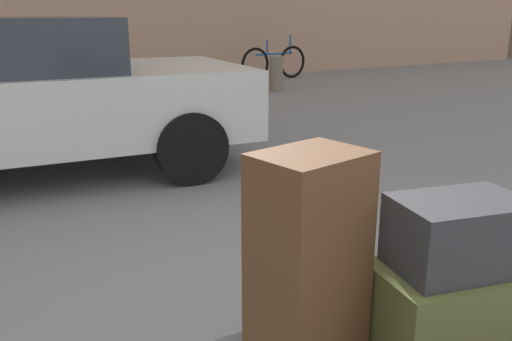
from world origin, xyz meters
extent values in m
cylinder|color=black|center=(0.40, 0.29, 0.12)|extent=(0.24, 0.06, 0.24)
cube|color=#4C5128|center=(0.14, 0.03, 0.48)|extent=(0.59, 0.42, 0.29)
cube|color=#51331E|center=(-0.34, 0.22, 0.70)|extent=(0.40, 0.33, 0.71)
cube|color=#2D2D33|center=(0.14, 0.03, 0.75)|extent=(0.49, 0.37, 0.25)
cube|color=silver|center=(-0.93, 4.13, 0.64)|extent=(4.41, 2.08, 0.64)
cylinder|color=black|center=(0.54, 4.89, 0.32)|extent=(0.65, 0.26, 0.64)
cylinder|color=black|center=(0.43, 3.19, 0.32)|extent=(0.65, 0.26, 0.64)
torus|color=black|center=(4.38, 9.30, 0.36)|extent=(0.72, 0.15, 0.72)
torus|color=black|center=(5.41, 9.43, 0.36)|extent=(0.72, 0.15, 0.72)
cylinder|color=#194C8C|center=(4.90, 9.36, 0.56)|extent=(1.00, 0.17, 0.04)
cylinder|color=#194C8C|center=(4.70, 9.34, 0.71)|extent=(0.04, 0.04, 0.30)
cylinder|color=#194C8C|center=(5.35, 9.42, 0.76)|extent=(0.04, 0.04, 0.40)
cylinder|color=#72665B|center=(2.60, 7.75, 0.33)|extent=(0.25, 0.25, 0.66)
cylinder|color=#72665B|center=(3.99, 7.75, 0.33)|extent=(0.25, 0.25, 0.66)
camera|label=1|loc=(-1.26, -1.11, 1.47)|focal=37.90mm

